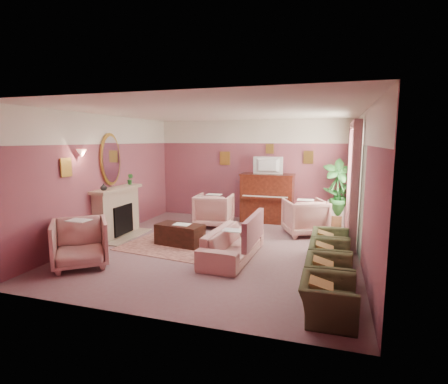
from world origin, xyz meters
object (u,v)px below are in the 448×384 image
(floral_armchair_left, at_px, (214,208))
(piano, at_px, (267,199))
(sofa, at_px, (233,238))
(olive_chair_d, at_px, (330,240))
(side_table, at_px, (337,214))
(television, at_px, (267,164))
(coffee_table, at_px, (180,235))
(olive_chair_c, at_px, (330,253))
(olive_chair_a, at_px, (328,293))
(floral_armchair_right, at_px, (305,215))
(floral_armchair_front, at_px, (80,241))
(olive_chair_b, at_px, (329,270))

(floral_armchair_left, bearing_deg, piano, 36.56)
(sofa, height_order, floral_armchair_left, floral_armchair_left)
(olive_chair_d, bearing_deg, sofa, -161.51)
(piano, bearing_deg, floral_armchair_left, -143.44)
(floral_armchair_left, distance_m, olive_chair_d, 3.37)
(piano, relative_size, side_table, 2.00)
(piano, bearing_deg, television, -90.00)
(piano, height_order, sofa, piano)
(coffee_table, xyz_separation_m, olive_chair_c, (3.10, -0.70, 0.12))
(coffee_table, xyz_separation_m, side_table, (3.25, 2.65, 0.12))
(piano, xyz_separation_m, floral_armchair_left, (-1.23, -0.91, -0.18))
(olive_chair_a, bearing_deg, olive_chair_d, 90.00)
(piano, bearing_deg, side_table, -1.24)
(television, bearing_deg, coffee_table, -117.85)
(floral_armchair_right, height_order, olive_chair_d, floral_armchair_right)
(floral_armchair_front, height_order, olive_chair_c, floral_armchair_front)
(television, distance_m, sofa, 3.35)
(sofa, xyz_separation_m, floral_armchair_right, (1.18, 2.12, 0.09))
(floral_armchair_right, relative_size, olive_chair_b, 1.19)
(coffee_table, relative_size, floral_armchair_right, 1.06)
(floral_armchair_front, distance_m, side_table, 6.20)
(floral_armchair_right, bearing_deg, sofa, -119.07)
(coffee_table, relative_size, olive_chair_c, 1.26)
(sofa, height_order, olive_chair_b, sofa)
(olive_chair_a, height_order, olive_chair_c, same)
(television, distance_m, olive_chair_c, 3.96)
(olive_chair_a, bearing_deg, floral_armchair_left, 125.44)
(television, height_order, side_table, television)
(sofa, bearing_deg, coffee_table, 160.10)
(sofa, distance_m, olive_chair_b, 2.06)
(side_table, bearing_deg, olive_chair_a, -91.70)
(coffee_table, distance_m, olive_chair_a, 3.89)
(coffee_table, relative_size, floral_armchair_left, 1.06)
(olive_chair_a, bearing_deg, piano, 108.71)
(television, distance_m, floral_armchair_right, 1.87)
(television, xyz_separation_m, olive_chair_c, (1.70, -3.34, -1.26))
(floral_armchair_left, height_order, olive_chair_a, floral_armchair_left)
(coffee_table, distance_m, side_table, 4.19)
(piano, distance_m, olive_chair_b, 4.56)
(side_table, bearing_deg, floral_armchair_right, -126.54)
(floral_armchair_front, bearing_deg, sofa, 26.57)
(olive_chair_b, bearing_deg, coffee_table, 153.82)
(sofa, bearing_deg, olive_chair_c, -7.23)
(olive_chair_b, distance_m, side_table, 4.18)
(olive_chair_c, bearing_deg, coffee_table, 167.20)
(sofa, bearing_deg, floral_armchair_left, 117.12)
(piano, distance_m, sofa, 3.18)
(sofa, xyz_separation_m, olive_chair_c, (1.78, -0.23, -0.04))
(coffee_table, distance_m, sofa, 1.41)
(television, height_order, sofa, television)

